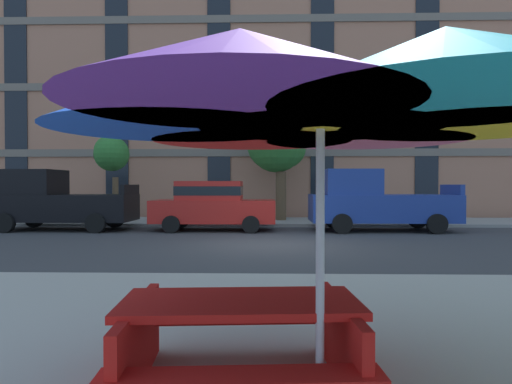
{
  "coord_description": "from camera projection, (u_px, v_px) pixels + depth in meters",
  "views": [
    {
      "loc": [
        -0.14,
        -11.96,
        1.64
      ],
      "look_at": [
        -0.54,
        3.2,
        1.4
      ],
      "focal_mm": 30.57,
      "sensor_mm": 36.0,
      "label": 1
    }
  ],
  "objects": [
    {
      "name": "pickup_black",
      "position": [
        56.0,
        202.0,
        15.86
      ],
      "size": [
        5.1,
        2.12,
        2.2
      ],
      "color": "black",
      "rests_on": "ground"
    },
    {
      "name": "sidewalk_far",
      "position": [
        271.0,
        222.0,
        18.77
      ],
      "size": [
        56.0,
        3.6,
        0.12
      ],
      "primitive_type": "cube",
      "color": "gray",
      "rests_on": "ground"
    },
    {
      "name": "picnic_table",
      "position": [
        240.0,
        336.0,
        3.33
      ],
      "size": [
        1.9,
        1.64,
        0.77
      ],
      "color": "red",
      "rests_on": "ground"
    },
    {
      "name": "apartment_building",
      "position": [
        270.0,
        56.0,
        26.81
      ],
      "size": [
        39.64,
        12.08,
        19.2
      ],
      "color": "#A87056",
      "rests_on": "ground"
    },
    {
      "name": "patio_umbrella",
      "position": [
        320.0,
        100.0,
        2.94
      ],
      "size": [
        3.69,
        3.43,
        2.48
      ],
      "color": "silver",
      "rests_on": "ground"
    },
    {
      "name": "ground_plane",
      "position": [
        273.0,
        245.0,
        11.98
      ],
      "size": [
        120.0,
        120.0,
        0.0
      ],
      "primitive_type": "plane",
      "color": "#38383A"
    },
    {
      "name": "pickup_blue",
      "position": [
        375.0,
        202.0,
        15.56
      ],
      "size": [
        5.1,
        2.12,
        2.2
      ],
      "color": "navy",
      "rests_on": "ground"
    },
    {
      "name": "street_tree_left",
      "position": [
        111.0,
        154.0,
        18.69
      ],
      "size": [
        1.51,
        1.49,
        3.77
      ],
      "color": "brown",
      "rests_on": "ground"
    },
    {
      "name": "street_tree_middle",
      "position": [
        276.0,
        145.0,
        19.21
      ],
      "size": [
        2.63,
        2.57,
        4.66
      ],
      "color": "brown",
      "rests_on": "ground"
    },
    {
      "name": "sedan_red",
      "position": [
        213.0,
        204.0,
        15.71
      ],
      "size": [
        4.4,
        1.98,
        1.78
      ],
      "color": "#B21E19",
      "rests_on": "ground"
    }
  ]
}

